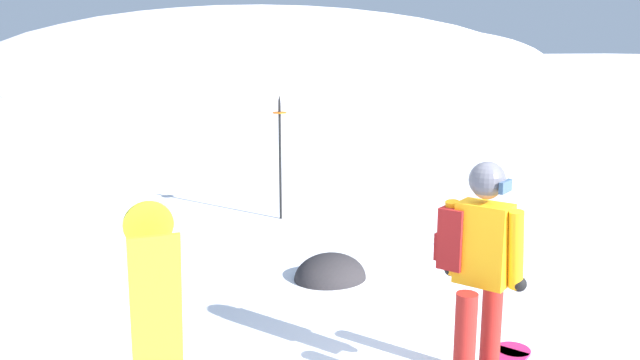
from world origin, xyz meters
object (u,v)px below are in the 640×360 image
(snowboarder_main, at_px, (478,272))
(rock_dark, at_px, (330,279))
(rock_mid, at_px, (467,247))
(piste_marker_near, at_px, (280,149))
(spare_snowboard, at_px, (157,342))

(snowboarder_main, bearing_deg, rock_dark, 92.43)
(rock_dark, distance_m, rock_mid, 2.05)
(snowboarder_main, distance_m, piste_marker_near, 5.04)
(spare_snowboard, bearing_deg, rock_dark, 50.87)
(rock_mid, bearing_deg, rock_dark, -168.79)
(spare_snowboard, xyz_separation_m, rock_dark, (2.13, 2.61, -0.83))
(spare_snowboard, relative_size, rock_dark, 2.06)
(spare_snowboard, distance_m, rock_mid, 5.19)
(rock_dark, relative_size, rock_mid, 1.33)
(snowboarder_main, relative_size, rock_dark, 2.15)
(piste_marker_near, bearing_deg, snowboarder_main, -91.63)
(rock_dark, bearing_deg, snowboarder_main, -87.57)
(spare_snowboard, bearing_deg, rock_mid, 36.05)
(spare_snowboard, distance_m, rock_dark, 3.47)
(spare_snowboard, relative_size, piste_marker_near, 0.91)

